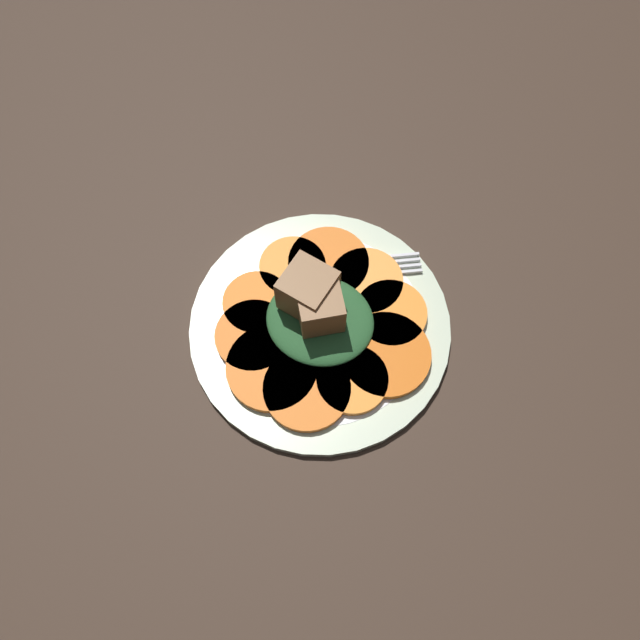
% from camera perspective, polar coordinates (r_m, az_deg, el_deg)
% --- Properties ---
extents(table_slab, '(1.20, 1.20, 0.02)m').
position_cam_1_polar(table_slab, '(0.65, -0.00, -1.11)').
color(table_slab, '#38281E').
rests_on(table_slab, ground).
extents(plate, '(0.27, 0.27, 0.01)m').
position_cam_1_polar(plate, '(0.64, -0.00, -0.58)').
color(plate, beige).
rests_on(plate, table_slab).
extents(carrot_slice_0, '(0.09, 0.09, 0.01)m').
position_cam_1_polar(carrot_slice_0, '(0.60, -1.20, -6.29)').
color(carrot_slice_0, orange).
rests_on(carrot_slice_0, plate).
extents(carrot_slice_1, '(0.07, 0.07, 0.01)m').
position_cam_1_polar(carrot_slice_1, '(0.61, 2.96, -5.47)').
color(carrot_slice_1, orange).
rests_on(carrot_slice_1, plate).
extents(carrot_slice_2, '(0.09, 0.09, 0.01)m').
position_cam_1_polar(carrot_slice_2, '(0.62, 6.03, -3.16)').
color(carrot_slice_2, '#D76115').
rests_on(carrot_slice_2, plate).
extents(carrot_slice_3, '(0.07, 0.07, 0.01)m').
position_cam_1_polar(carrot_slice_3, '(0.64, 6.49, 0.60)').
color(carrot_slice_3, orange).
rests_on(carrot_slice_3, plate).
extents(carrot_slice_4, '(0.08, 0.08, 0.01)m').
position_cam_1_polar(carrot_slice_4, '(0.65, 4.25, 3.54)').
color(carrot_slice_4, orange).
rests_on(carrot_slice_4, plate).
extents(carrot_slice_5, '(0.09, 0.09, 0.01)m').
position_cam_1_polar(carrot_slice_5, '(0.66, 0.78, 5.22)').
color(carrot_slice_5, orange).
rests_on(carrot_slice_5, plate).
extents(carrot_slice_6, '(0.07, 0.07, 0.01)m').
position_cam_1_polar(carrot_slice_6, '(0.66, -2.52, 4.87)').
color(carrot_slice_6, orange).
rests_on(carrot_slice_6, plate).
extents(carrot_slice_7, '(0.07, 0.07, 0.01)m').
position_cam_1_polar(carrot_slice_7, '(0.64, -5.67, 1.89)').
color(carrot_slice_7, orange).
rests_on(carrot_slice_7, plate).
extents(carrot_slice_8, '(0.08, 0.08, 0.01)m').
position_cam_1_polar(carrot_slice_8, '(0.63, -6.11, -1.44)').
color(carrot_slice_8, orange).
rests_on(carrot_slice_8, plate).
extents(carrot_slice_9, '(0.09, 0.09, 0.01)m').
position_cam_1_polar(carrot_slice_9, '(0.61, -4.41, -4.34)').
color(carrot_slice_9, orange).
rests_on(carrot_slice_9, plate).
extents(center_pile, '(0.11, 0.10, 0.07)m').
position_cam_1_polar(center_pile, '(0.61, -0.29, 0.87)').
color(center_pile, '#235128').
rests_on(center_pile, plate).
extents(fork, '(0.16, 0.09, 0.00)m').
position_cam_1_polar(fork, '(0.66, 2.18, 4.64)').
color(fork, silver).
rests_on(fork, plate).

